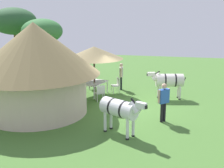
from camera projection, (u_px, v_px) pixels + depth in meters
ground_plane at (123, 107)px, 13.72m from camera, size 36.00×36.00×0.00m
thatched_hut at (35, 64)px, 12.40m from camera, size 5.85×5.85×4.18m
shade_umbrella at (94, 53)px, 15.25m from camera, size 3.26×3.26×2.78m
patio_dining_table at (94, 84)px, 15.69m from camera, size 1.79×1.35×0.74m
patio_chair_near_hut at (92, 81)px, 17.00m from camera, size 0.56×0.57×0.90m
patio_chair_east_end at (71, 87)px, 15.49m from camera, size 0.57×0.56×0.90m
patio_chair_near_lawn at (100, 92)px, 14.48m from camera, size 0.58×0.59×0.90m
patio_chair_west_end at (117, 84)px, 16.12m from camera, size 0.59×0.59×0.90m
guest_beside_umbrella at (121, 74)px, 16.71m from camera, size 0.58×0.26×1.64m
standing_watcher at (164, 99)px, 11.61m from camera, size 0.47×0.48×1.70m
striped_lounge_chair at (118, 107)px, 12.94m from camera, size 0.84×0.58×0.59m
zebra_nearest_camera at (168, 81)px, 14.88m from camera, size 1.00×2.10×1.56m
zebra_by_umbrella at (120, 109)px, 10.36m from camera, size 1.27×1.93×1.57m
acacia_tree_far_lawn at (42, 31)px, 17.83m from camera, size 2.65×2.65×4.25m
acacia_tree_right_background at (14, 21)px, 19.71m from camera, size 3.22×3.22×5.00m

